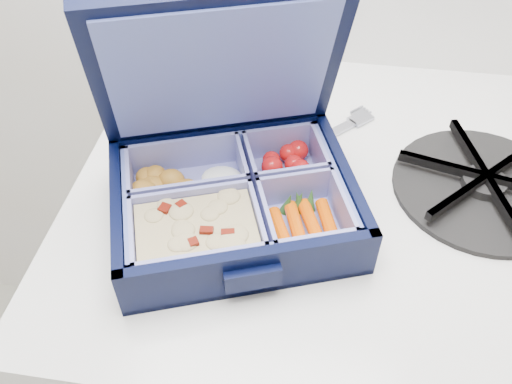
% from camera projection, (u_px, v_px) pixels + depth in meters
% --- Properties ---
extents(stove, '(0.54, 0.54, 0.81)m').
position_uv_depth(stove, '(308.00, 352.00, 0.87)').
color(stove, silver).
rests_on(stove, floor).
extents(bento_box, '(0.27, 0.24, 0.05)m').
position_uv_depth(bento_box, '(234.00, 202.00, 0.51)').
color(bento_box, black).
rests_on(bento_box, stove).
extents(burner_grate, '(0.22, 0.22, 0.03)m').
position_uv_depth(burner_grate, '(485.00, 181.00, 0.55)').
color(burner_grate, black).
rests_on(burner_grate, stove).
extents(burner_grate_rear, '(0.18, 0.18, 0.02)m').
position_uv_depth(burner_grate_rear, '(265.00, 59.00, 0.72)').
color(burner_grate_rear, black).
rests_on(burner_grate_rear, stove).
extents(fork, '(0.13, 0.14, 0.01)m').
position_uv_depth(fork, '(310.00, 145.00, 0.61)').
color(fork, '#9597A6').
rests_on(fork, stove).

